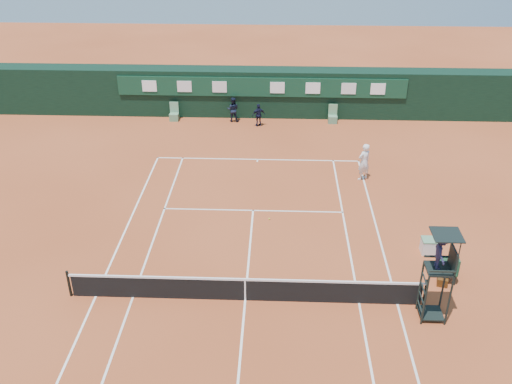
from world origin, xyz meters
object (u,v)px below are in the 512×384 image
(tennis_net, at_px, (245,289))
(cooler, at_px, (428,246))
(umpire_chair, at_px, (441,259))
(player_bench, at_px, (450,263))
(player, at_px, (364,162))

(tennis_net, bearing_deg, cooler, 24.51)
(tennis_net, xyz_separation_m, umpire_chair, (6.50, -0.62, 1.95))
(tennis_net, bearing_deg, player_bench, 12.71)
(tennis_net, relative_size, umpire_chair, 3.77)
(tennis_net, height_order, cooler, tennis_net)
(umpire_chair, bearing_deg, player_bench, 62.78)
(player, bearing_deg, tennis_net, 27.87)
(tennis_net, relative_size, player, 6.62)
(tennis_net, distance_m, player_bench, 7.91)
(cooler, distance_m, player, 6.75)
(tennis_net, xyz_separation_m, cooler, (7.28, 3.32, -0.18))
(cooler, relative_size, player, 0.33)
(tennis_net, height_order, player, player)
(cooler, xyz_separation_m, player, (-1.85, 6.46, 0.65))
(umpire_chair, distance_m, cooler, 4.54)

